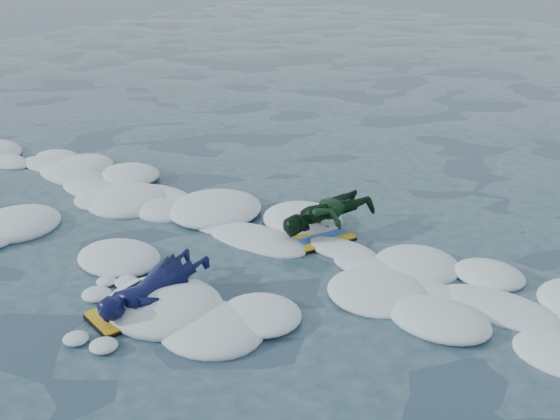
% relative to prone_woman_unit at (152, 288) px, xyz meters
% --- Properties ---
extents(ground, '(120.00, 120.00, 0.00)m').
position_rel_prone_woman_unit_xyz_m(ground, '(0.15, 0.49, -0.20)').
color(ground, '#1B3443').
rests_on(ground, ground).
extents(foam_band, '(12.00, 3.10, 0.30)m').
position_rel_prone_woman_unit_xyz_m(foam_band, '(0.15, 1.53, -0.20)').
color(foam_band, white).
rests_on(foam_band, ground).
extents(prone_woman_unit, '(0.79, 1.55, 0.38)m').
position_rel_prone_woman_unit_xyz_m(prone_woman_unit, '(0.00, 0.00, 0.00)').
color(prone_woman_unit, black).
rests_on(prone_woman_unit, ground).
extents(prone_child_unit, '(1.02, 1.41, 0.50)m').
position_rel_prone_woman_unit_xyz_m(prone_child_unit, '(0.65, 2.45, 0.06)').
color(prone_child_unit, black).
rests_on(prone_child_unit, ground).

